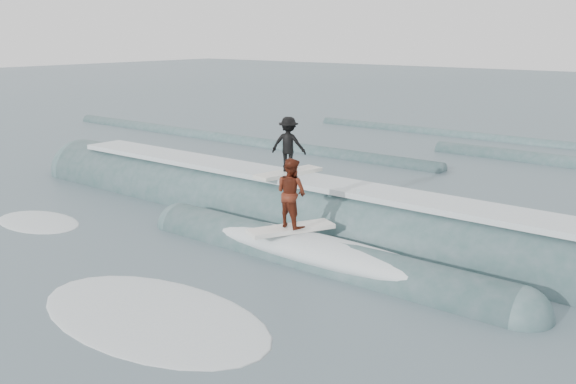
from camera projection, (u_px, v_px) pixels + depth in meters
The scene contains 6 objects.
ground at pixel (139, 291), 12.66m from camera, with size 160.00×160.00×0.00m, color #3E565B.
breaking_wave at pixel (312, 228), 16.56m from camera, with size 22.87×3.97×2.38m.
surfer_black at pixel (289, 148), 16.97m from camera, with size 1.07×2.06×1.55m.
surfer_red at pixel (291, 198), 14.33m from camera, with size 1.37×2.04×1.68m.
whitewater at pixel (86, 319), 11.45m from camera, with size 17.59×7.80×0.10m.
far_swells at pixel (488, 158), 26.00m from camera, with size 41.87×8.65×0.80m.
Camera 1 is at (9.70, -7.35, 4.98)m, focal length 40.00 mm.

